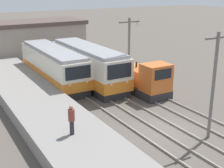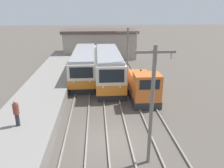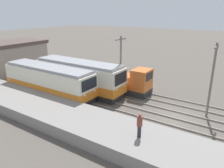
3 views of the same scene
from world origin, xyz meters
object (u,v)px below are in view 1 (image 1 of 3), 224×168
at_px(commuter_train_left, 53,67).
at_px(commuter_train_center, 88,67).
at_px(catenary_mast_mid, 129,54).
at_px(person_on_platform, 72,119).
at_px(catenary_mast_near, 214,82).
at_px(shunting_locomotive, 144,80).

relative_size(commuter_train_left, commuter_train_center, 1.02).
bearing_deg(catenary_mast_mid, person_on_platform, -141.78).
distance_m(commuter_train_center, catenary_mast_near, 14.21).
height_order(commuter_train_center, shunting_locomotive, commuter_train_center).
xyz_separation_m(shunting_locomotive, catenary_mast_mid, (-1.49, 0.24, 2.46)).
bearing_deg(person_on_platform, shunting_locomotive, 32.60).
height_order(shunting_locomotive, catenary_mast_mid, catenary_mast_mid).
relative_size(commuter_train_left, person_on_platform, 6.69).
height_order(catenary_mast_near, person_on_platform, catenary_mast_near).
relative_size(commuter_train_left, catenary_mast_near, 1.76).
bearing_deg(shunting_locomotive, commuter_train_left, 129.68).
bearing_deg(commuter_train_center, commuter_train_left, 144.65).
bearing_deg(catenary_mast_near, commuter_train_center, 96.15).
height_order(shunting_locomotive, person_on_platform, shunting_locomotive).
relative_size(shunting_locomotive, catenary_mast_mid, 0.86).
relative_size(commuter_train_left, catenary_mast_mid, 1.76).
bearing_deg(commuter_train_left, catenary_mast_mid, -57.46).
xyz_separation_m(commuter_train_left, commuter_train_center, (2.80, -1.99, 0.11)).
height_order(commuter_train_center, person_on_platform, commuter_train_center).
bearing_deg(commuter_train_center, shunting_locomotive, -59.06).
height_order(commuter_train_left, person_on_platform, commuter_train_left).
bearing_deg(commuter_train_left, commuter_train_center, -35.35).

